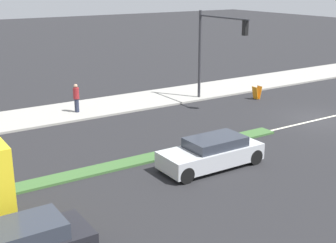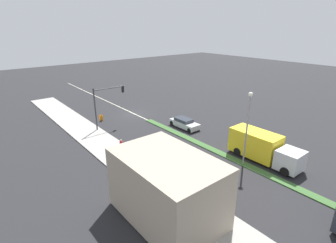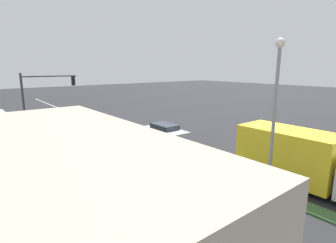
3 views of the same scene
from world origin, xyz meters
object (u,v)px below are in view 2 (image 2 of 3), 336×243
(sedan_dark, at_px, (253,139))
(delivery_truck, at_px, (262,147))
(traffic_signal_main, at_px, (105,100))
(street_lamp, at_px, (248,120))
(pedestrian, at_px, (121,146))
(warning_aframe_sign, at_px, (101,118))
(sedan_silver, at_px, (184,123))

(sedan_dark, bearing_deg, delivery_truck, 46.18)
(traffic_signal_main, relative_size, street_lamp, 0.76)
(pedestrian, bearing_deg, traffic_signal_main, -106.05)
(traffic_signal_main, relative_size, warning_aframe_sign, 6.69)
(traffic_signal_main, height_order, warning_aframe_sign, traffic_signal_main)
(warning_aframe_sign, distance_m, sedan_silver, 12.38)
(delivery_truck, bearing_deg, warning_aframe_sign, -70.49)
(warning_aframe_sign, height_order, delivery_truck, delivery_truck)
(street_lamp, xyz_separation_m, pedestrian, (8.48, -9.57, -3.78))
(street_lamp, xyz_separation_m, warning_aframe_sign, (5.44, -20.93, -4.35))
(pedestrian, distance_m, delivery_truck, 14.78)
(delivery_truck, relative_size, sedan_dark, 1.77)
(delivery_truck, xyz_separation_m, sedan_silver, (0.00, -11.83, -0.83))
(street_lamp, xyz_separation_m, sedan_silver, (-2.20, -11.19, -4.14))
(sedan_dark, bearing_deg, traffic_signal_main, -54.30)
(traffic_signal_main, relative_size, sedan_dark, 1.32)
(traffic_signal_main, height_order, sedan_dark, traffic_signal_main)
(traffic_signal_main, height_order, sedan_silver, traffic_signal_main)
(sedan_dark, bearing_deg, pedestrian, -28.38)
(sedan_dark, height_order, sedan_silver, sedan_silver)
(traffic_signal_main, bearing_deg, pedestrian, 73.95)
(traffic_signal_main, xyz_separation_m, street_lamp, (-6.12, 17.76, 0.88))
(street_lamp, relative_size, pedestrian, 4.41)
(pedestrian, relative_size, delivery_truck, 0.22)
(street_lamp, bearing_deg, warning_aframe_sign, -75.43)
(sedan_dark, bearing_deg, warning_aframe_sign, -60.76)
(traffic_signal_main, bearing_deg, sedan_dark, 125.70)
(street_lamp, distance_m, delivery_truck, 4.02)
(delivery_truck, distance_m, sedan_dark, 4.13)
(traffic_signal_main, distance_m, pedestrian, 9.01)
(pedestrian, height_order, sedan_silver, pedestrian)
(traffic_signal_main, height_order, street_lamp, street_lamp)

